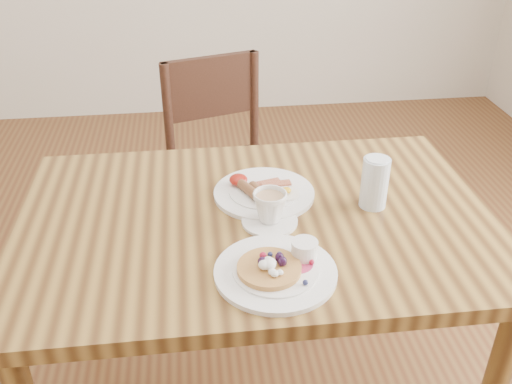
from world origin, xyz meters
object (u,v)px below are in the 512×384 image
chair_far (225,163)px  teacup_saucer (270,209)px  dining_table (256,247)px  pancake_plate (277,268)px  breakfast_plate (263,192)px  water_glass (375,183)px

chair_far → teacup_saucer: size_ratio=6.29×
dining_table → teacup_saucer: size_ratio=8.57×
teacup_saucer → chair_far: bearing=94.1°
pancake_plate → chair_far: bearing=92.6°
pancake_plate → teacup_saucer: size_ratio=1.93×
breakfast_plate → water_glass: water_glass is taller
chair_far → teacup_saucer: bearing=77.5°
teacup_saucer → pancake_plate: bearing=-93.3°
chair_far → pancake_plate: (0.05, -1.01, 0.27)m
chair_far → breakfast_plate: size_ratio=3.26×
dining_table → breakfast_plate: bearing=72.9°
pancake_plate → breakfast_plate: pancake_plate is taller
breakfast_plate → teacup_saucer: teacup_saucer is taller
dining_table → water_glass: (0.31, 0.01, 0.17)m
dining_table → teacup_saucer: 0.15m
chair_far → water_glass: water_glass is taller
pancake_plate → water_glass: size_ratio=1.99×
breakfast_plate → water_glass: (0.28, -0.08, 0.06)m
chair_far → dining_table: bearing=75.5°
dining_table → chair_far: (-0.03, 0.77, -0.16)m
water_glass → breakfast_plate: bearing=163.2°
chair_far → pancake_plate: chair_far is taller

